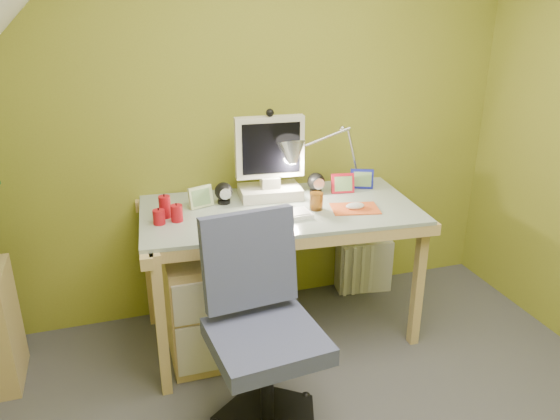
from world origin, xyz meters
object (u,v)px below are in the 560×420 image
object	(u,v)px
monitor	(270,157)
radiator	(363,265)
desk	(280,273)
task_chair	(267,338)
desk_lamp	(345,143)

from	to	relation	value
monitor	radiator	distance (m)	1.10
desk	radiator	distance (m)	0.79
monitor	task_chair	distance (m)	1.07
desk	radiator	bearing A→B (deg)	29.33
monitor	desk_lamp	world-z (taller)	desk_lamp
desk_lamp	task_chair	xyz separation A→B (m)	(-0.73, -0.88, -0.59)
desk_lamp	radiator	xyz separation A→B (m)	(0.24, 0.14, -0.89)
desk	task_chair	world-z (taller)	task_chair
desk_lamp	task_chair	distance (m)	1.28
monitor	radiator	xyz separation A→B (m)	(0.69, 0.14, -0.85)
task_chair	desk_lamp	bearing A→B (deg)	44.84
monitor	radiator	size ratio (longest dim) A/B	1.32
desk	monitor	bearing A→B (deg)	94.43
desk	desk_lamp	xyz separation A→B (m)	(0.45, 0.18, 0.67)
monitor	task_chair	bearing A→B (deg)	-103.07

